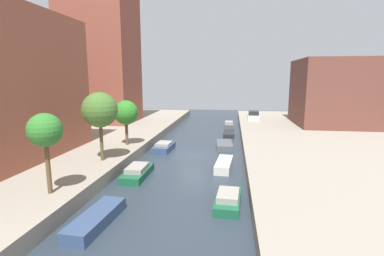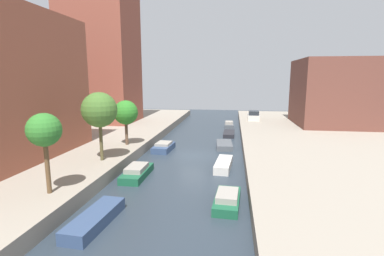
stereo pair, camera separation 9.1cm
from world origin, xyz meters
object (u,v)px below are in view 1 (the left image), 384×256
(moored_boat_left_2, at_px, (137,172))
(moored_boat_right_3, at_px, (224,145))
(street_tree_0, at_px, (45,131))
(low_block_right, at_px, (333,92))
(parked_car, at_px, (253,116))
(apartment_tower_far, at_px, (100,50))
(street_tree_2, at_px, (126,113))
(moored_boat_left_3, at_px, (164,147))
(moored_boat_right_4, at_px, (229,134))
(moored_boat_right_5, at_px, (229,125))
(moored_boat_right_2, at_px, (224,165))
(moored_boat_right_1, at_px, (228,199))
(street_tree_1, at_px, (100,110))
(moored_boat_left_1, at_px, (96,219))

(moored_boat_left_2, xyz_separation_m, moored_boat_right_3, (6.47, 10.63, -0.10))
(street_tree_0, bearing_deg, low_block_right, 49.58)
(parked_car, relative_size, moored_boat_right_3, 1.04)
(apartment_tower_far, bearing_deg, street_tree_2, -57.69)
(moored_boat_right_3, bearing_deg, moored_boat_left_3, -160.45)
(moored_boat_right_3, bearing_deg, moored_boat_right_4, 86.55)
(apartment_tower_far, height_order, low_block_right, apartment_tower_far)
(moored_boat_left_2, distance_m, moored_boat_right_5, 25.25)
(moored_boat_right_2, bearing_deg, apartment_tower_far, 136.78)
(moored_boat_right_4, bearing_deg, apartment_tower_far, 169.37)
(moored_boat_right_1, bearing_deg, apartment_tower_far, 127.89)
(street_tree_1, relative_size, moored_boat_left_2, 1.36)
(street_tree_0, distance_m, moored_boat_right_3, 19.82)
(street_tree_2, bearing_deg, moored_boat_right_5, 60.79)
(moored_boat_left_1, height_order, moored_boat_right_4, moored_boat_left_1)
(low_block_right, height_order, street_tree_2, low_block_right)
(moored_boat_left_1, height_order, moored_boat_right_3, moored_boat_left_1)
(street_tree_1, xyz_separation_m, street_tree_2, (0.00, 5.62, -0.88))
(street_tree_1, height_order, moored_boat_right_4, street_tree_1)
(street_tree_0, bearing_deg, moored_boat_right_5, 71.77)
(moored_boat_right_1, bearing_deg, moored_boat_right_5, 90.67)
(moored_boat_right_4, bearing_deg, moored_boat_right_2, -90.94)
(apartment_tower_far, relative_size, moored_boat_left_2, 5.25)
(apartment_tower_far, bearing_deg, moored_boat_right_1, -52.11)
(apartment_tower_far, height_order, parked_car, apartment_tower_far)
(moored_boat_left_2, bearing_deg, low_block_right, 46.86)
(moored_boat_right_1, xyz_separation_m, moored_boat_right_5, (-0.33, 28.44, 0.00))
(street_tree_1, bearing_deg, moored_boat_right_2, 13.20)
(low_block_right, bearing_deg, moored_boat_right_4, -159.78)
(moored_boat_left_3, relative_size, moored_boat_right_4, 0.89)
(street_tree_2, relative_size, parked_car, 1.10)
(moored_boat_right_5, bearing_deg, street_tree_2, -119.21)
(moored_boat_left_1, xyz_separation_m, moored_boat_left_3, (-0.17, 15.84, 0.05))
(parked_car, xyz_separation_m, moored_boat_right_5, (-3.86, -1.78, -1.24))
(street_tree_2, distance_m, moored_boat_left_2, 8.15)
(moored_boat_left_2, bearing_deg, apartment_tower_far, 120.67)
(moored_boat_left_2, bearing_deg, moored_boat_right_5, 74.41)
(moored_boat_right_1, bearing_deg, street_tree_1, 154.58)
(low_block_right, xyz_separation_m, street_tree_1, (-24.67, -22.08, -0.51))
(moored_boat_left_2, xyz_separation_m, moored_boat_left_3, (0.09, 8.37, -0.01))
(parked_car, height_order, moored_boat_right_4, parked_car)
(apartment_tower_far, relative_size, street_tree_1, 3.87)
(low_block_right, relative_size, moored_boat_right_1, 3.00)
(street_tree_1, relative_size, moored_boat_right_3, 1.42)
(apartment_tower_far, relative_size, parked_car, 5.30)
(moored_boat_right_4, bearing_deg, moored_boat_right_5, 90.87)
(moored_boat_right_2, bearing_deg, street_tree_2, 161.53)
(street_tree_0, height_order, parked_car, street_tree_0)
(street_tree_1, distance_m, street_tree_2, 5.69)
(apartment_tower_far, distance_m, moored_boat_left_1, 33.41)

